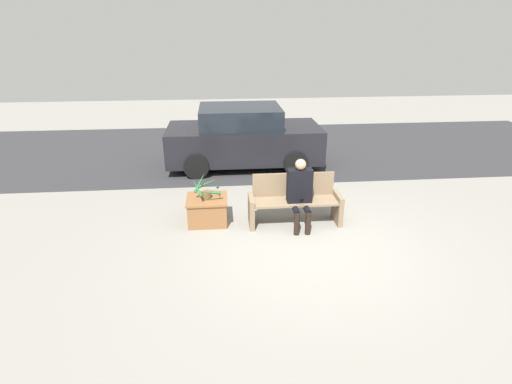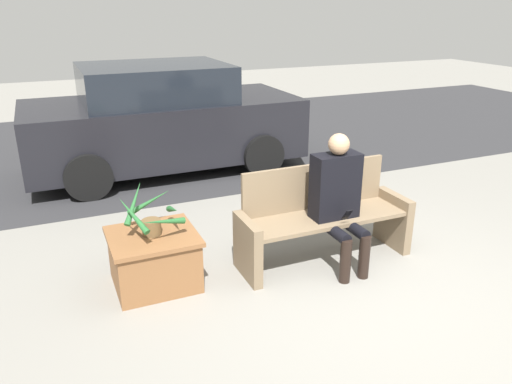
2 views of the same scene
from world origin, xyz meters
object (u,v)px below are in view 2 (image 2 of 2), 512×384
Objects in this scene: potted_plant at (151,216)px; person_seated at (338,195)px; bench at (322,217)px; planter_box at (154,258)px; parked_car at (162,119)px.

person_seated is at bearing -10.44° from potted_plant.
potted_plant is (-1.65, 0.15, 0.24)m from bench.
parked_car is (0.90, 3.32, 0.50)m from planter_box.
parked_car reaches higher than planter_box.
person_seated is (0.06, -0.17, 0.29)m from bench.
person_seated is at bearing -77.42° from parked_car.
parked_car is (-0.75, 3.47, 0.33)m from bench.
parked_car reaches higher than potted_plant.
person_seated is 1.70× the size of planter_box.
bench is at bearing -5.19° from potted_plant.
planter_box is 0.41m from potted_plant.
potted_plant is (-1.71, 0.32, -0.05)m from person_seated.
potted_plant is (0.00, -0.00, 0.41)m from planter_box.
bench is 2.26× the size of planter_box.
person_seated is at bearing -69.60° from bench.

